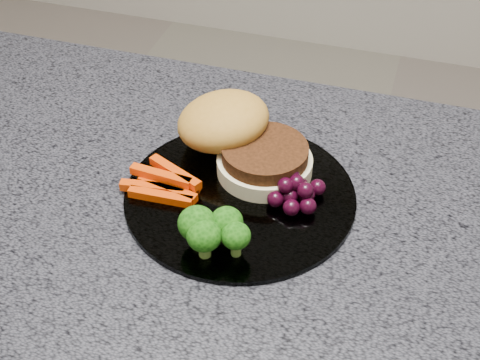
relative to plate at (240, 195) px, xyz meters
name	(u,v)px	position (x,y,z in m)	size (l,w,h in m)	color
countertop	(302,252)	(0.08, -0.04, -0.02)	(1.20, 0.60, 0.04)	#43444C
plate	(240,195)	(0.00, 0.00, 0.00)	(0.26, 0.26, 0.01)	white
burger	(237,138)	(-0.02, 0.07, 0.03)	(0.20, 0.17, 0.06)	beige
carrot_sticks	(165,184)	(-0.08, -0.02, 0.01)	(0.09, 0.06, 0.02)	#DA3903
broccoli	(212,229)	(0.00, -0.09, 0.03)	(0.08, 0.06, 0.05)	olive
grape_bunch	(294,191)	(0.06, 0.01, 0.02)	(0.07, 0.06, 0.03)	black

